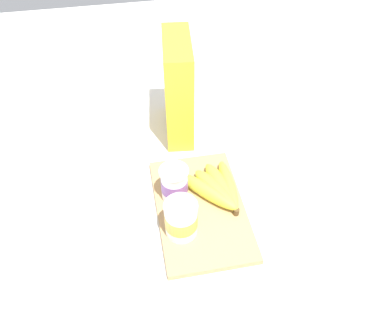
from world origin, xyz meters
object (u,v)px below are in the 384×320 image
yogurt_cup_back (174,184)px  banana_bunch (217,188)px  cutting_board (200,208)px  cereal_box (177,89)px  yogurt_cup_front (181,219)px

yogurt_cup_back → banana_bunch: size_ratio=0.54×
cutting_board → yogurt_cup_back: (0.04, 0.05, 0.05)m
cereal_box → cutting_board: bearing=-173.0°
cutting_board → banana_bunch: 0.06m
cereal_box → banana_bunch: (-0.28, -0.05, -0.11)m
cereal_box → banana_bunch: size_ratio=1.65×
cereal_box → yogurt_cup_front: size_ratio=3.04×
cutting_board → yogurt_cup_front: (-0.06, 0.06, 0.05)m
yogurt_cup_front → banana_bunch: bearing=-48.2°
cutting_board → cereal_box: bearing=0.7°
cereal_box → yogurt_cup_front: bearing=178.3°
yogurt_cup_back → banana_bunch: (-0.01, -0.10, -0.03)m
cereal_box → yogurt_cup_front: cereal_box is taller
yogurt_cup_front → banana_bunch: 0.14m
cutting_board → banana_bunch: banana_bunch is taller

